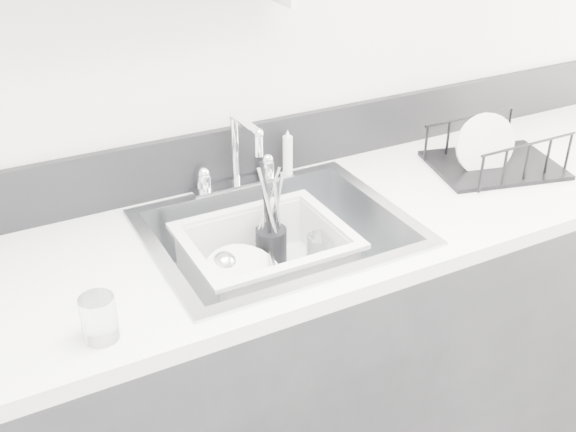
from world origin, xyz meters
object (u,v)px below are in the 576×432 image
counter_run (280,369)px  sink (279,259)px  wash_tub (266,260)px  dish_rack (496,147)px

counter_run → sink: sink is taller
wash_tub → sink: bearing=-14.2°
sink → dish_rack: bearing=1.7°
sink → wash_tub: (-0.03, 0.01, 0.00)m
sink → dish_rack: dish_rack is taller
sink → wash_tub: bearing=165.8°
dish_rack → wash_tub: bearing=-164.9°
counter_run → sink: 0.37m
counter_run → wash_tub: 0.37m
sink → dish_rack: 0.74m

